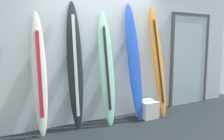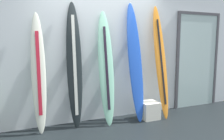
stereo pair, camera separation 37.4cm
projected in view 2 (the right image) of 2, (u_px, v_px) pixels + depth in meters
name	position (u px, v px, depth m)	size (l,w,h in m)	color
wall_back	(99.00, 47.00, 4.24)	(7.20, 0.20, 2.80)	silver
surfboard_ivory	(39.00, 74.00, 3.57)	(0.23, 0.33, 1.99)	silver
surfboard_charcoal	(74.00, 65.00, 3.81)	(0.28, 0.34, 2.20)	black
surfboard_seafoam	(106.00, 69.00, 3.97)	(0.30, 0.45, 2.07)	#88D0B0
surfboard_cobalt	(135.00, 63.00, 4.16)	(0.31, 0.49, 2.26)	blue
surfboard_sunset	(161.00, 62.00, 4.35)	(0.24, 0.53, 2.24)	orange
display_block_left	(149.00, 110.00, 4.31)	(0.34, 0.34, 0.33)	white
glass_door	(197.00, 59.00, 5.07)	(1.20, 0.06, 2.17)	silver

